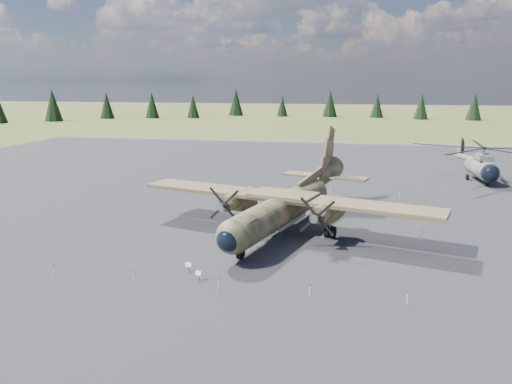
# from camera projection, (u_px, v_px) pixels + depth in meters

# --- Properties ---
(ground) EXTENTS (500.00, 500.00, 0.00)m
(ground) POSITION_uv_depth(u_px,v_px,m) (236.00, 229.00, 46.27)
(ground) COLOR brown
(ground) RESTS_ON ground
(apron) EXTENTS (120.00, 120.00, 0.04)m
(apron) POSITION_uv_depth(u_px,v_px,m) (256.00, 204.00, 55.85)
(apron) COLOR #545459
(apron) RESTS_ON ground
(transport_plane) EXTENTS (27.74, 24.78, 9.24)m
(transport_plane) POSITION_uv_depth(u_px,v_px,m) (287.00, 202.00, 45.54)
(transport_plane) COLOR #313A1F
(transport_plane) RESTS_ON ground
(helicopter_near) EXTENTS (20.07, 22.80, 4.77)m
(helicopter_near) POSITION_uv_depth(u_px,v_px,m) (482.00, 157.00, 67.16)
(helicopter_near) COLOR gray
(helicopter_near) RESTS_ON ground
(info_placard_left) EXTENTS (0.48, 0.25, 0.71)m
(info_placard_left) POSITION_uv_depth(u_px,v_px,m) (188.00, 266.00, 35.86)
(info_placard_left) COLOR gray
(info_placard_left) RESTS_ON ground
(info_placard_right) EXTENTS (0.49, 0.31, 0.71)m
(info_placard_right) POSITION_uv_depth(u_px,v_px,m) (199.00, 274.00, 34.28)
(info_placard_right) COLOR gray
(info_placard_right) RESTS_ON ground
(barrier_fence) EXTENTS (33.12, 29.62, 0.85)m
(barrier_fence) POSITION_uv_depth(u_px,v_px,m) (231.00, 224.00, 46.17)
(barrier_fence) COLOR white
(barrier_fence) RESTS_ON ground
(treeline) EXTENTS (308.35, 303.08, 10.98)m
(treeline) POSITION_uv_depth(u_px,v_px,m) (240.00, 185.00, 42.36)
(treeline) COLOR black
(treeline) RESTS_ON ground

